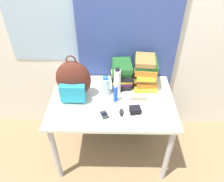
% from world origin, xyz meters
% --- Properties ---
extents(ground_plane, '(12.00, 12.00, 0.00)m').
position_xyz_m(ground_plane, '(0.00, 0.00, 0.00)').
color(ground_plane, '#8C704C').
extents(wall_back, '(6.00, 0.06, 2.50)m').
position_xyz_m(wall_back, '(-0.00, 0.85, 1.25)').
color(wall_back, silver).
rests_on(wall_back, ground_plane).
extents(curtain_blue, '(0.96, 0.04, 2.50)m').
position_xyz_m(curtain_blue, '(0.14, 0.80, 1.25)').
color(curtain_blue, '#384C93').
rests_on(curtain_blue, ground_plane).
extents(desk, '(1.13, 0.77, 0.74)m').
position_xyz_m(desk, '(0.00, 0.38, 0.65)').
color(desk, silver).
rests_on(desk, ground_plane).
extents(backpack, '(0.31, 0.22, 0.43)m').
position_xyz_m(backpack, '(-0.34, 0.42, 0.92)').
color(backpack, '#512319').
rests_on(backpack, desk).
extents(book_stack_left, '(0.21, 0.26, 0.24)m').
position_xyz_m(book_stack_left, '(0.09, 0.62, 0.86)').
color(book_stack_left, black).
rests_on(book_stack_left, desk).
extents(book_stack_center, '(0.23, 0.29, 0.31)m').
position_xyz_m(book_stack_center, '(0.31, 0.61, 0.89)').
color(book_stack_center, yellow).
rests_on(book_stack_center, desk).
extents(water_bottle, '(0.07, 0.07, 0.19)m').
position_xyz_m(water_bottle, '(-0.06, 0.46, 0.83)').
color(water_bottle, silver).
rests_on(water_bottle, desk).
extents(sports_bottle, '(0.06, 0.06, 0.27)m').
position_xyz_m(sports_bottle, '(0.05, 0.49, 0.87)').
color(sports_bottle, white).
rests_on(sports_bottle, desk).
extents(sunscreen_bottle, '(0.04, 0.04, 0.18)m').
position_xyz_m(sunscreen_bottle, '(0.03, 0.37, 0.82)').
color(sunscreen_bottle, blue).
rests_on(sunscreen_bottle, desk).
extents(cell_phone, '(0.08, 0.10, 0.02)m').
position_xyz_m(cell_phone, '(-0.06, 0.17, 0.75)').
color(cell_phone, '#2D2D33').
rests_on(cell_phone, desk).
extents(sunglasses_case, '(0.15, 0.06, 0.04)m').
position_xyz_m(sunglasses_case, '(0.24, 0.40, 0.76)').
color(sunglasses_case, gray).
rests_on(sunglasses_case, desk).
extents(camera_pouch, '(0.10, 0.09, 0.06)m').
position_xyz_m(camera_pouch, '(0.20, 0.22, 0.77)').
color(camera_pouch, black).
rests_on(camera_pouch, desk).
extents(wristwatch, '(0.04, 0.09, 0.01)m').
position_xyz_m(wristwatch, '(0.09, 0.21, 0.74)').
color(wristwatch, black).
rests_on(wristwatch, desk).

